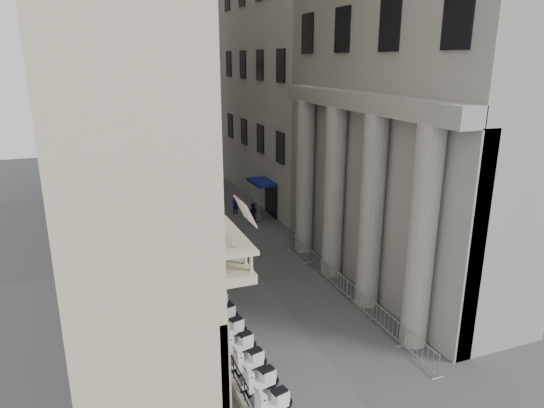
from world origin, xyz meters
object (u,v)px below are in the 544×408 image
at_px(street_lamp, 166,178).
at_px(pedestrian_b, 253,213).
at_px(pedestrian_a, 235,204).
at_px(security_tent, 161,183).
at_px(info_kiosk, 214,264).

xyz_separation_m(street_lamp, pedestrian_b, (6.72, 0.92, -3.65)).
bearing_deg(pedestrian_b, pedestrian_a, -47.07).
bearing_deg(security_tent, pedestrian_b, -26.56).
xyz_separation_m(security_tent, street_lamp, (-0.20, -4.17, 1.38)).
bearing_deg(info_kiosk, pedestrian_b, 41.48).
distance_m(security_tent, pedestrian_b, 7.63).
bearing_deg(street_lamp, pedestrian_b, 17.74).
height_order(street_lamp, info_kiosk, street_lamp).
distance_m(street_lamp, info_kiosk, 8.70).
xyz_separation_m(info_kiosk, pedestrian_a, (4.75, 11.40, -0.05)).
xyz_separation_m(security_tent, pedestrian_a, (5.85, -0.60, -2.24)).
xyz_separation_m(street_lamp, info_kiosk, (1.31, -7.82, -3.57)).
relative_size(info_kiosk, pedestrian_a, 1.05).
bearing_deg(info_kiosk, street_lamp, 82.73).
bearing_deg(street_lamp, pedestrian_a, 40.55).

